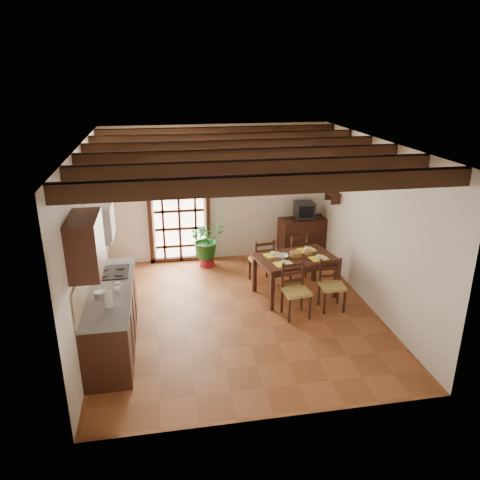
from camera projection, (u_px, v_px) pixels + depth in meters
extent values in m
plane|color=brown|center=(238.00, 313.00, 7.76)|extent=(5.00, 5.00, 0.00)
cube|color=silver|center=(217.00, 194.00, 9.58)|extent=(4.50, 0.02, 2.80)
cube|color=silver|center=(278.00, 312.00, 4.96)|extent=(4.50, 0.02, 2.80)
cube|color=silver|center=(88.00, 243.00, 6.90)|extent=(0.02, 5.00, 2.80)
cube|color=silver|center=(374.00, 226.00, 7.64)|extent=(0.02, 5.00, 2.80)
cube|color=white|center=(238.00, 143.00, 6.78)|extent=(4.50, 5.00, 0.02)
cube|color=black|center=(272.00, 184.00, 4.88)|extent=(4.50, 0.14, 0.20)
cube|color=black|center=(256.00, 168.00, 5.66)|extent=(4.50, 0.14, 0.20)
cube|color=black|center=(243.00, 156.00, 6.43)|extent=(4.50, 0.14, 0.20)
cube|color=black|center=(233.00, 146.00, 7.21)|extent=(4.50, 0.14, 0.20)
cube|color=black|center=(225.00, 139.00, 7.98)|extent=(4.50, 0.14, 0.20)
cube|color=black|center=(219.00, 132.00, 8.76)|extent=(4.50, 0.14, 0.20)
cube|color=white|center=(179.00, 210.00, 9.54)|extent=(1.01, 0.02, 2.11)
cube|color=black|center=(176.00, 155.00, 9.10)|extent=(1.26, 0.10, 0.08)
cube|color=black|center=(149.00, 212.00, 9.40)|extent=(0.08, 0.10, 2.28)
cube|color=black|center=(208.00, 209.00, 9.59)|extent=(0.08, 0.10, 2.28)
cube|color=black|center=(179.00, 211.00, 9.48)|extent=(1.01, 0.03, 2.02)
cube|color=black|center=(112.00, 319.00, 6.73)|extent=(0.60, 2.20, 0.88)
cube|color=slate|center=(109.00, 290.00, 6.57)|extent=(0.64, 2.25, 0.04)
cube|color=tan|center=(86.00, 276.00, 6.44)|extent=(0.02, 2.20, 0.50)
cube|color=black|center=(86.00, 245.00, 5.57)|extent=(0.35, 0.80, 0.70)
cube|color=white|center=(99.00, 221.00, 6.76)|extent=(0.38, 0.60, 0.50)
cube|color=silver|center=(101.00, 238.00, 6.86)|extent=(0.32, 0.55, 0.04)
cube|color=black|center=(112.00, 272.00, 7.07)|extent=(0.50, 0.55, 0.02)
cylinder|color=white|center=(108.00, 299.00, 6.02)|extent=(0.11, 0.11, 0.24)
cylinder|color=silver|center=(99.00, 295.00, 6.30)|extent=(0.14, 0.14, 0.10)
cube|color=#381912|center=(295.00, 258.00, 8.17)|extent=(1.49, 1.11, 0.05)
cube|color=#381912|center=(295.00, 262.00, 8.19)|extent=(1.34, 1.00, 0.10)
cube|color=#381912|center=(314.00, 264.00, 8.83)|extent=(0.08, 0.08, 0.68)
cube|color=#381912|center=(254.00, 274.00, 8.41)|extent=(0.08, 0.08, 0.68)
cube|color=#381912|center=(336.00, 280.00, 8.18)|extent=(0.08, 0.08, 0.68)
cube|color=#381912|center=(272.00, 291.00, 7.76)|extent=(0.08, 0.08, 0.68)
cube|color=#AA9248|center=(296.00, 292.00, 7.53)|extent=(0.45, 0.43, 0.05)
cube|color=black|center=(293.00, 275.00, 7.61)|extent=(0.41, 0.08, 0.45)
cube|color=black|center=(296.00, 304.00, 7.61)|extent=(0.43, 0.41, 0.44)
cube|color=#AA9248|center=(332.00, 286.00, 7.77)|extent=(0.41, 0.39, 0.05)
cube|color=black|center=(330.00, 270.00, 7.84)|extent=(0.39, 0.05, 0.43)
cube|color=black|center=(331.00, 297.00, 7.84)|extent=(0.39, 0.37, 0.42)
cube|color=#AA9248|center=(261.00, 260.00, 8.76)|extent=(0.46, 0.44, 0.05)
cube|color=black|center=(265.00, 253.00, 8.54)|extent=(0.41, 0.09, 0.44)
cube|color=black|center=(261.00, 271.00, 8.84)|extent=(0.43, 0.42, 0.44)
cube|color=#AA9248|center=(293.00, 255.00, 8.98)|extent=(0.53, 0.52, 0.05)
cube|color=black|center=(299.00, 247.00, 8.77)|extent=(0.40, 0.19, 0.46)
cube|color=black|center=(293.00, 266.00, 9.06)|extent=(0.51, 0.50, 0.45)
cube|color=yellow|center=(280.00, 264.00, 7.92)|extent=(0.31, 0.23, 0.01)
cube|color=yellow|center=(318.00, 261.00, 8.03)|extent=(0.31, 0.23, 0.01)
cube|color=yellow|center=(274.00, 255.00, 8.31)|extent=(0.31, 0.23, 0.01)
cube|color=yellow|center=(310.00, 252.00, 8.42)|extent=(0.31, 0.23, 0.01)
cylinder|color=olive|center=(295.00, 256.00, 8.15)|extent=(0.21, 0.21, 0.09)
imported|color=white|center=(282.00, 256.00, 8.11)|extent=(0.25, 0.25, 0.05)
cube|color=black|center=(303.00, 238.00, 9.95)|extent=(1.05, 0.56, 0.86)
cube|color=black|center=(304.00, 210.00, 9.74)|extent=(0.40, 0.36, 0.33)
cube|color=black|center=(307.00, 212.00, 9.58)|extent=(0.31, 0.03, 0.25)
cube|color=white|center=(289.00, 174.00, 9.68)|extent=(0.25, 0.03, 0.32)
cone|color=maroon|center=(207.00, 260.00, 9.61)|extent=(0.33, 0.33, 0.20)
imported|color=#144C19|center=(206.00, 239.00, 9.45)|extent=(2.37, 2.24, 2.09)
cube|color=black|center=(333.00, 193.00, 9.05)|extent=(0.20, 0.42, 0.03)
cube|color=black|center=(336.00, 200.00, 8.92)|extent=(0.18, 0.03, 0.18)
cube|color=black|center=(329.00, 195.00, 9.23)|extent=(0.18, 0.03, 0.18)
imported|color=#B2BFB2|center=(333.00, 188.00, 9.01)|extent=(0.15, 0.15, 0.15)
sphere|color=yellow|center=(334.00, 177.00, 8.94)|extent=(0.14, 0.14, 0.14)
cylinder|color=#144C19|center=(333.00, 185.00, 8.99)|extent=(0.01, 0.01, 0.28)
cube|color=brown|center=(339.00, 167.00, 8.89)|extent=(0.03, 0.32, 0.32)
cube|color=#C3B292|center=(338.00, 167.00, 8.88)|extent=(0.01, 0.26, 0.26)
cylinder|color=black|center=(298.00, 157.00, 7.65)|extent=(0.01, 0.01, 0.70)
cone|color=beige|center=(297.00, 180.00, 7.78)|extent=(0.36, 0.36, 0.14)
sphere|color=#FFD88C|center=(297.00, 184.00, 7.81)|extent=(0.09, 0.09, 0.09)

